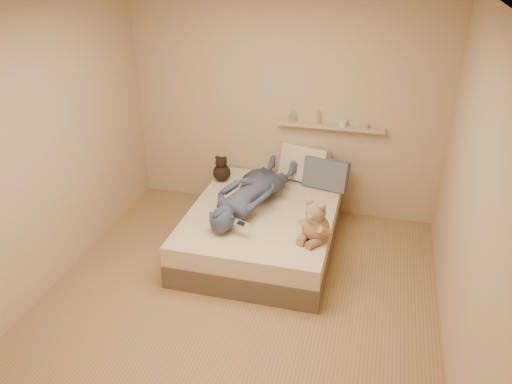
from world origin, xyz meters
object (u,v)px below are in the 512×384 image
(dark_plush, at_px, (222,170))
(person, at_px, (252,190))
(pillow_cream, at_px, (304,164))
(pillow_grey, at_px, (326,174))
(bed, at_px, (263,228))
(game_console, at_px, (241,224))
(teddy_bear, at_px, (315,224))
(wall_shelf, at_px, (330,127))

(dark_plush, height_order, person, person)
(pillow_cream, xyz_separation_m, pillow_grey, (0.28, -0.14, -0.03))
(bed, height_order, game_console, game_console)
(bed, distance_m, pillow_cream, 0.98)
(person, bearing_deg, bed, 166.06)
(teddy_bear, height_order, wall_shelf, wall_shelf)
(game_console, relative_size, teddy_bear, 0.39)
(pillow_cream, relative_size, pillow_grey, 1.10)
(teddy_bear, relative_size, dark_plush, 1.35)
(teddy_bear, xyz_separation_m, pillow_cream, (-0.32, 1.27, 0.02))
(game_console, distance_m, teddy_bear, 0.69)
(game_console, bearing_deg, wall_shelf, 66.92)
(game_console, relative_size, pillow_grey, 0.33)
(dark_plush, bearing_deg, wall_shelf, 16.67)
(person, xyz_separation_m, wall_shelf, (0.69, 0.84, 0.47))
(pillow_cream, height_order, person, pillow_cream)
(bed, height_order, dark_plush, dark_plush)
(dark_plush, distance_m, person, 0.69)
(bed, height_order, wall_shelf, wall_shelf)
(wall_shelf, bearing_deg, person, -129.34)
(game_console, distance_m, wall_shelf, 1.67)
(teddy_bear, relative_size, pillow_grey, 0.85)
(bed, relative_size, pillow_grey, 3.80)
(person, bearing_deg, pillow_cream, -105.20)
(bed, height_order, person, person)
(pillow_cream, distance_m, person, 0.87)
(teddy_bear, xyz_separation_m, pillow_grey, (-0.04, 1.13, -0.01))
(game_console, bearing_deg, person, 95.78)
(bed, bearing_deg, dark_plush, 138.59)
(bed, xyz_separation_m, dark_plush, (-0.63, 0.56, 0.36))
(game_console, bearing_deg, pillow_grey, 62.92)
(pillow_cream, xyz_separation_m, wall_shelf, (0.26, 0.08, 0.45))
(game_console, xyz_separation_m, dark_plush, (-0.56, 1.11, -0.00))
(dark_plush, xyz_separation_m, wall_shelf, (1.18, 0.35, 0.51))
(wall_shelf, bearing_deg, bed, -121.18)
(bed, bearing_deg, pillow_grey, 50.81)
(teddy_bear, relative_size, person, 0.29)
(dark_plush, xyz_separation_m, person, (0.49, -0.48, 0.04))
(bed, bearing_deg, game_console, -97.50)
(game_console, bearing_deg, pillow_cream, 75.41)
(person, distance_m, wall_shelf, 1.18)
(game_console, bearing_deg, dark_plush, 116.70)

